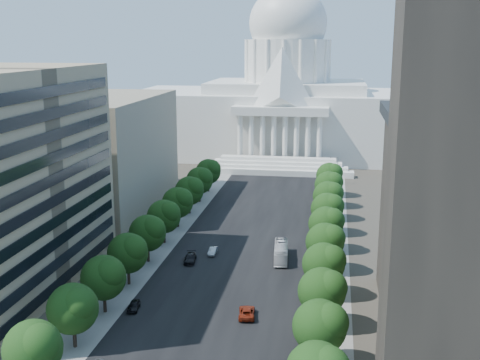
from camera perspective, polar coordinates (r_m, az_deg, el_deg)
The scene contains 34 objects.
road_asphalt at distance 150.76m, azimuth 1.34°, elevation -4.11°, with size 30.00×260.00×0.01m, color black.
sidewalk_left at distance 154.32m, azimuth -5.68°, elevation -3.76°, with size 8.00×260.00×0.02m, color gray.
sidewalk_right at distance 149.55m, azimuth 8.60°, elevation -4.40°, with size 8.00×260.00×0.02m, color gray.
capitol at distance 239.68m, azimuth 4.43°, elevation 7.17°, with size 120.00×56.00×73.00m.
office_block_left_far at distance 169.43m, azimuth -14.48°, elevation 2.62°, with size 38.00×52.00×30.00m, color gray.
tree_l_a at distance 83.48m, azimuth -18.92°, elevation -14.83°, with size 7.79×7.60×9.97m.
tree_l_b at distance 93.07m, azimuth -15.45°, elevation -11.58°, with size 7.79×7.60×9.97m.
tree_l_c at distance 103.17m, azimuth -12.70°, elevation -8.92°, with size 7.79×7.60×9.97m.
tree_l_d at distance 113.64m, azimuth -10.48°, elevation -6.73°, with size 7.79×7.60×9.97m.
tree_l_e at distance 124.39m, azimuth -8.65°, elevation -4.90°, with size 7.79×7.60×9.97m.
tree_l_f at distance 135.34m, azimuth -7.13°, elevation -3.37°, with size 7.79×7.60×9.97m.
tree_l_g at distance 146.46m, azimuth -5.84°, elevation -2.06°, with size 7.79×7.60×9.97m.
tree_l_h at distance 157.71m, azimuth -4.73°, elevation -0.94°, with size 7.79×7.60×9.97m.
tree_l_i at distance 169.07m, azimuth -3.78°, elevation 0.03°, with size 7.79×7.60×9.97m.
tree_l_j at distance 180.50m, azimuth -2.94°, elevation 0.88°, with size 7.79×7.60×9.97m.
tree_r_b at distance 85.52m, azimuth 7.79°, elevation -13.49°, with size 7.79×7.60×9.97m.
tree_r_c at distance 96.42m, azimuth 7.97°, elevation -10.32°, with size 7.79×7.60×9.97m.
tree_r_d at distance 107.55m, azimuth 8.11°, elevation -7.80°, with size 7.79×7.60×9.97m.
tree_r_e at distance 118.84m, azimuth 8.22°, elevation -5.75°, with size 7.79×7.60×9.97m.
tree_r_f at distance 130.27m, azimuth 8.31°, elevation -4.06°, with size 7.79×7.60×9.97m.
tree_r_g at distance 141.79m, azimuth 8.39°, elevation -2.65°, with size 7.79×7.60×9.97m.
tree_r_h at distance 153.38m, azimuth 8.46°, elevation -1.44°, with size 7.79×7.60×9.97m.
tree_r_i at distance 165.03m, azimuth 8.51°, elevation -0.41°, with size 7.79×7.60×9.97m.
tree_r_j at distance 176.73m, azimuth 8.56°, elevation 0.49°, with size 7.79×7.60×9.97m.
streetlight_b at distance 95.93m, azimuth 8.90°, elevation -10.89°, with size 2.61×0.44×9.00m.
streetlight_c at distance 119.23m, azimuth 8.97°, elevation -6.04°, with size 2.61×0.44×9.00m.
streetlight_d at distance 143.11m, azimuth 9.02°, elevation -2.78°, with size 2.61×0.44×9.00m.
streetlight_e at distance 167.31m, azimuth 9.05°, elevation -0.47°, with size 2.61×0.44×9.00m.
streetlight_f at distance 191.72m, azimuth 9.07°, elevation 1.26°, with size 2.61×0.44×9.00m.
car_dark_a at distance 105.50m, azimuth -10.05°, elevation -11.67°, with size 1.72×4.28×1.46m, color black.
car_silver at distance 129.36m, azimuth -2.59°, elevation -6.73°, with size 1.53×4.39×1.45m, color #9B9EA2.
car_red at distance 101.61m, azimuth 0.65°, elevation -12.43°, with size 2.57×5.58×1.55m, color maroon.
car_dark_b at distance 125.22m, azimuth -4.75°, elevation -7.41°, with size 2.23×5.48×1.59m, color black.
city_bus at distance 126.28m, azimuth 3.91°, elevation -6.82°, with size 2.71×11.59×3.23m, color silver.
Camera 1 is at (19.07, -52.77, 44.54)m, focal length 45.00 mm.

